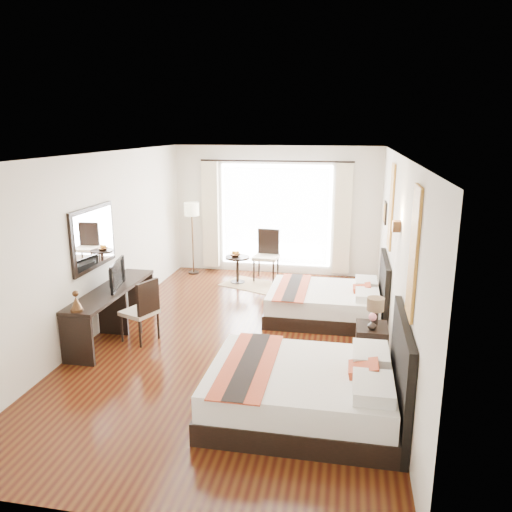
% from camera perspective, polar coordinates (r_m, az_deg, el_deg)
% --- Properties ---
extents(floor, '(4.50, 7.50, 0.01)m').
position_cam_1_polar(floor, '(7.81, -1.91, -9.51)').
color(floor, '#341009').
rests_on(floor, ground).
extents(ceiling, '(4.50, 7.50, 0.02)m').
position_cam_1_polar(ceiling, '(7.15, -2.10, 11.43)').
color(ceiling, white).
rests_on(ceiling, wall_headboard).
extents(wall_headboard, '(0.01, 7.50, 2.80)m').
position_cam_1_polar(wall_headboard, '(7.21, 15.69, -0.27)').
color(wall_headboard, silver).
rests_on(wall_headboard, floor).
extents(wall_desk, '(0.01, 7.50, 2.80)m').
position_cam_1_polar(wall_desk, '(8.13, -17.63, 1.23)').
color(wall_desk, silver).
rests_on(wall_desk, floor).
extents(wall_window, '(4.50, 0.01, 2.80)m').
position_cam_1_polar(wall_window, '(10.96, 2.30, 5.18)').
color(wall_window, silver).
rests_on(wall_window, floor).
extents(wall_entry, '(4.50, 0.01, 2.80)m').
position_cam_1_polar(wall_entry, '(3.99, -14.09, -12.29)').
color(wall_entry, silver).
rests_on(wall_entry, floor).
extents(window_glass, '(2.40, 0.02, 2.20)m').
position_cam_1_polar(window_glass, '(10.97, 2.28, 4.65)').
color(window_glass, white).
rests_on(window_glass, wall_window).
extents(sheer_curtain, '(2.30, 0.02, 2.10)m').
position_cam_1_polar(sheer_curtain, '(10.91, 2.23, 4.60)').
color(sheer_curtain, white).
rests_on(sheer_curtain, wall_window).
extents(drape_left, '(0.35, 0.14, 2.35)m').
position_cam_1_polar(drape_left, '(11.17, -5.20, 4.68)').
color(drape_left, beige).
rests_on(drape_left, floor).
extents(drape_right, '(0.35, 0.14, 2.35)m').
position_cam_1_polar(drape_right, '(10.76, 9.88, 4.15)').
color(drape_right, beige).
rests_on(drape_right, floor).
extents(art_panel_near, '(0.03, 0.50, 1.35)m').
position_cam_1_polar(art_panel_near, '(5.25, 17.57, 0.37)').
color(art_panel_near, brown).
rests_on(art_panel_near, wall_headboard).
extents(art_panel_far, '(0.03, 0.50, 1.35)m').
position_cam_1_polar(art_panel_far, '(8.23, 15.21, 5.46)').
color(art_panel_far, brown).
rests_on(art_panel_far, wall_headboard).
extents(wall_sconce, '(0.10, 0.14, 0.14)m').
position_cam_1_polar(wall_sconce, '(6.76, 15.75, 3.29)').
color(wall_sconce, '#442C18').
rests_on(wall_sconce, wall_headboard).
extents(mirror_frame, '(0.04, 1.25, 0.95)m').
position_cam_1_polar(mirror_frame, '(7.95, -18.11, 2.00)').
color(mirror_frame, black).
rests_on(mirror_frame, wall_desk).
extents(mirror_glass, '(0.01, 1.12, 0.82)m').
position_cam_1_polar(mirror_glass, '(7.93, -17.96, 1.99)').
color(mirror_glass, white).
rests_on(mirror_glass, mirror_frame).
extents(bed_near, '(2.16, 1.68, 1.22)m').
position_cam_1_polar(bed_near, '(5.82, 6.10, -14.96)').
color(bed_near, black).
rests_on(bed_near, floor).
extents(bed_far, '(1.97, 1.53, 1.11)m').
position_cam_1_polar(bed_far, '(8.61, 8.41, -5.22)').
color(bed_far, black).
rests_on(bed_far, floor).
extents(nightstand, '(0.43, 0.53, 0.51)m').
position_cam_1_polar(nightstand, '(7.24, 13.01, -9.66)').
color(nightstand, black).
rests_on(nightstand, floor).
extents(table_lamp, '(0.24, 0.24, 0.38)m').
position_cam_1_polar(table_lamp, '(7.16, 13.49, -5.59)').
color(table_lamp, black).
rests_on(table_lamp, nightstand).
extents(vase, '(0.16, 0.16, 0.13)m').
position_cam_1_polar(vase, '(7.00, 13.12, -7.76)').
color(vase, black).
rests_on(vase, nightstand).
extents(console_desk, '(0.50, 2.20, 0.76)m').
position_cam_1_polar(console_desk, '(8.16, -16.04, -6.11)').
color(console_desk, black).
rests_on(console_desk, floor).
extents(television, '(0.24, 0.75, 0.43)m').
position_cam_1_polar(television, '(8.01, -16.06, -2.04)').
color(television, black).
rests_on(television, console_desk).
extents(bronze_figurine, '(0.18, 0.18, 0.26)m').
position_cam_1_polar(bronze_figurine, '(7.17, -19.86, -5.00)').
color(bronze_figurine, '#442C18').
rests_on(bronze_figurine, console_desk).
extents(desk_chair, '(0.59, 0.59, 0.98)m').
position_cam_1_polar(desk_chair, '(7.85, -13.02, -7.37)').
color(desk_chair, '#BBAA8F').
rests_on(desk_chair, floor).
extents(floor_lamp, '(0.32, 0.32, 1.59)m').
position_cam_1_polar(floor_lamp, '(10.97, -7.35, 4.79)').
color(floor_lamp, black).
rests_on(floor_lamp, floor).
extents(side_table, '(0.49, 0.49, 0.57)m').
position_cam_1_polar(side_table, '(10.44, -2.12, -1.57)').
color(side_table, black).
rests_on(side_table, floor).
extents(fruit_bowl, '(0.26, 0.26, 0.05)m').
position_cam_1_polar(fruit_bowl, '(10.37, -2.36, 0.08)').
color(fruit_bowl, '#442418').
rests_on(fruit_bowl, side_table).
extents(window_chair, '(0.54, 0.54, 1.07)m').
position_cam_1_polar(window_chair, '(10.65, 1.18, -1.01)').
color(window_chair, '#BBAA8F').
rests_on(window_chair, floor).
extents(jute_rug, '(1.38, 1.17, 0.01)m').
position_cam_1_polar(jute_rug, '(10.37, -0.51, -3.29)').
color(jute_rug, '#9E895F').
rests_on(jute_rug, floor).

